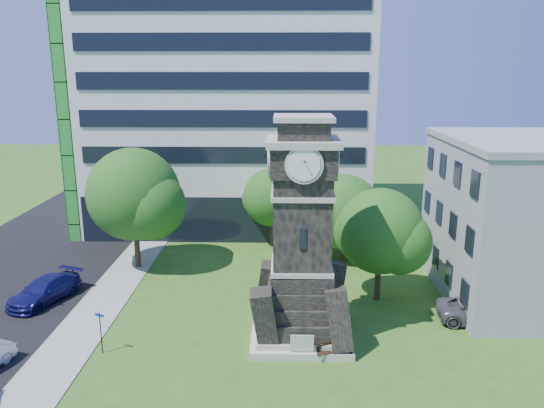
{
  "coord_description": "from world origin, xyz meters",
  "views": [
    {
      "loc": [
        2.0,
        -24.95,
        14.44
      ],
      "look_at": [
        1.28,
        8.14,
        6.06
      ],
      "focal_mm": 35.0,
      "sensor_mm": 36.0,
      "label": 1
    }
  ],
  "objects_px": {
    "clock_tower": "(302,246)",
    "park_bench": "(333,349)",
    "street_sign": "(101,328)",
    "car_east_lot": "(482,311)",
    "car_street_north": "(44,290)"
  },
  "relations": [
    {
      "from": "clock_tower",
      "to": "park_bench",
      "type": "distance_m",
      "value": 5.55
    },
    {
      "from": "clock_tower",
      "to": "street_sign",
      "type": "bearing_deg",
      "value": -168.9
    },
    {
      "from": "park_bench",
      "to": "street_sign",
      "type": "bearing_deg",
      "value": 156.56
    },
    {
      "from": "clock_tower",
      "to": "car_east_lot",
      "type": "distance_m",
      "value": 11.78
    },
    {
      "from": "car_street_north",
      "to": "park_bench",
      "type": "xyz_separation_m",
      "value": [
        17.86,
        -6.53,
        -0.27
      ]
    },
    {
      "from": "street_sign",
      "to": "clock_tower",
      "type": "bearing_deg",
      "value": 34.03
    },
    {
      "from": "car_east_lot",
      "to": "street_sign",
      "type": "relative_size",
      "value": 2.24
    },
    {
      "from": "car_east_lot",
      "to": "street_sign",
      "type": "bearing_deg",
      "value": 106.63
    },
    {
      "from": "car_street_north",
      "to": "park_bench",
      "type": "relative_size",
      "value": 2.91
    },
    {
      "from": "clock_tower",
      "to": "park_bench",
      "type": "height_order",
      "value": "clock_tower"
    },
    {
      "from": "car_street_north",
      "to": "car_east_lot",
      "type": "relative_size",
      "value": 1.01
    },
    {
      "from": "park_bench",
      "to": "street_sign",
      "type": "xyz_separation_m",
      "value": [
        -12.06,
        0.25,
        0.94
      ]
    },
    {
      "from": "park_bench",
      "to": "street_sign",
      "type": "relative_size",
      "value": 0.78
    },
    {
      "from": "park_bench",
      "to": "street_sign",
      "type": "distance_m",
      "value": 12.1
    },
    {
      "from": "car_street_north",
      "to": "car_east_lot",
      "type": "distance_m",
      "value": 27.07
    }
  ]
}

